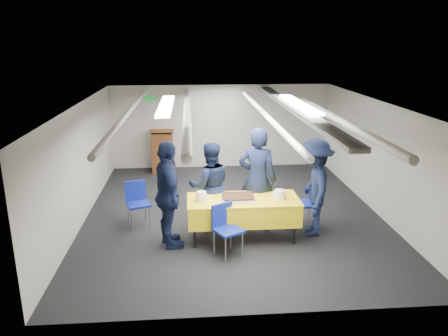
{
  "coord_description": "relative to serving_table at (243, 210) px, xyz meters",
  "views": [
    {
      "loc": [
        -0.85,
        -8.43,
        3.51
      ],
      "look_at": [
        -0.2,
        -0.2,
        1.05
      ],
      "focal_mm": 35.0,
      "sensor_mm": 36.0,
      "label": 1
    }
  ],
  "objects": [
    {
      "name": "sheet_cake",
      "position": [
        -0.1,
        -0.08,
        0.26
      ],
      "size": [
        0.57,
        0.44,
        0.1
      ],
      "color": "white",
      "rests_on": "serving_table"
    },
    {
      "name": "sailor_c",
      "position": [
        -1.31,
        -0.2,
        0.39
      ],
      "size": [
        0.74,
        1.19,
        1.89
      ],
      "primitive_type": "imported",
      "rotation": [
        0.0,
        0.0,
        1.85
      ],
      "color": "black",
      "rests_on": "ground"
    },
    {
      "name": "plate_stack_left",
      "position": [
        -0.75,
        -0.05,
        0.29
      ],
      "size": [
        0.21,
        0.21,
        0.17
      ],
      "color": "white",
      "rests_on": "serving_table"
    },
    {
      "name": "serving_table",
      "position": [
        0.0,
        0.0,
        0.0
      ],
      "size": [
        1.99,
        0.85,
        0.77
      ],
      "color": "black",
      "rests_on": "ground"
    },
    {
      "name": "podium",
      "position": [
        -1.67,
        4.25,
        0.05
      ],
      "size": [
        0.62,
        0.53,
        1.25
      ],
      "color": "brown",
      "rests_on": "ground"
    },
    {
      "name": "ground",
      "position": [
        -0.07,
        1.2,
        -0.56
      ],
      "size": [
        7.0,
        7.0,
        0.0
      ],
      "primitive_type": "plane",
      "color": "black",
      "rests_on": "ground"
    },
    {
      "name": "chair_near",
      "position": [
        -0.36,
        -0.54,
        -0.03
      ],
      "size": [
        0.57,
        0.57,
        0.87
      ],
      "color": "gray",
      "rests_on": "ground"
    },
    {
      "name": "sailor_a",
      "position": [
        0.32,
        0.46,
        0.43
      ],
      "size": [
        0.83,
        0.67,
        1.97
      ],
      "primitive_type": "imported",
      "rotation": [
        0.0,
        0.0,
        2.83
      ],
      "color": "black",
      "rests_on": "ground"
    },
    {
      "name": "chair_right",
      "position": [
        1.31,
        0.49,
        -0.03
      ],
      "size": [
        0.42,
        0.42,
        0.87
      ],
      "color": "gray",
      "rests_on": "ground"
    },
    {
      "name": "chair_left",
      "position": [
        -1.97,
        0.79,
        -0.03
      ],
      "size": [
        0.54,
        0.54,
        0.87
      ],
      "color": "gray",
      "rests_on": "ground"
    },
    {
      "name": "sailor_d",
      "position": [
        1.3,
        0.12,
        0.35
      ],
      "size": [
        0.83,
        1.25,
        1.82
      ],
      "primitive_type": "imported",
      "rotation": [
        0.0,
        0.0,
        -1.71
      ],
      "color": "black",
      "rests_on": "ground"
    },
    {
      "name": "sailor_b",
      "position": [
        -0.57,
        0.56,
        0.28
      ],
      "size": [
        0.89,
        0.73,
        1.68
      ],
      "primitive_type": "imported",
      "rotation": [
        0.0,
        0.0,
        3.26
      ],
      "color": "black",
      "rests_on": "ground"
    },
    {
      "name": "room_shell",
      "position": [
        0.03,
        1.61,
        1.25
      ],
      "size": [
        6.0,
        7.0,
        2.3
      ],
      "color": "beige",
      "rests_on": "ground"
    },
    {
      "name": "plate_stack_right",
      "position": [
        0.64,
        -0.05,
        0.29
      ],
      "size": [
        0.22,
        0.22,
        0.16
      ],
      "color": "white",
      "rests_on": "serving_table"
    }
  ]
}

